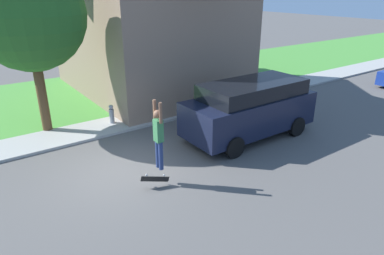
{
  "coord_description": "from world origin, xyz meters",
  "views": [
    {
      "loc": [
        8.89,
        -3.72,
        5.29
      ],
      "look_at": [
        0.68,
        2.09,
        1.15
      ],
      "focal_mm": 32.0,
      "sensor_mm": 36.0,
      "label": 1
    }
  ],
  "objects_px": {
    "lawn_tree_near": "(28,15)",
    "fire_hydrant": "(112,114)",
    "suv_parked": "(250,108)",
    "skateboarder": "(158,135)",
    "skateboard": "(155,179)"
  },
  "relations": [
    {
      "from": "lawn_tree_near",
      "to": "fire_hydrant",
      "type": "distance_m",
      "value": 4.66
    },
    {
      "from": "lawn_tree_near",
      "to": "suv_parked",
      "type": "distance_m",
      "value": 8.51
    },
    {
      "from": "suv_parked",
      "to": "skateboarder",
      "type": "distance_m",
      "value": 4.6
    },
    {
      "from": "lawn_tree_near",
      "to": "skateboard",
      "type": "bearing_deg",
      "value": 13.59
    },
    {
      "from": "skateboarder",
      "to": "skateboard",
      "type": "xyz_separation_m",
      "value": [
        0.08,
        -0.22,
        -1.28
      ]
    },
    {
      "from": "skateboarder",
      "to": "fire_hydrant",
      "type": "distance_m",
      "value": 5.26
    },
    {
      "from": "suv_parked",
      "to": "skateboard",
      "type": "bearing_deg",
      "value": -77.04
    },
    {
      "from": "suv_parked",
      "to": "fire_hydrant",
      "type": "xyz_separation_m",
      "value": [
        -4.1,
        -3.78,
        -0.68
      ]
    },
    {
      "from": "suv_parked",
      "to": "skateboarder",
      "type": "xyz_separation_m",
      "value": [
        1.0,
        -4.47,
        0.4
      ]
    },
    {
      "from": "lawn_tree_near",
      "to": "fire_hydrant",
      "type": "bearing_deg",
      "value": 71.05
    },
    {
      "from": "skateboarder",
      "to": "fire_hydrant",
      "type": "height_order",
      "value": "skateboarder"
    },
    {
      "from": "skateboarder",
      "to": "skateboard",
      "type": "bearing_deg",
      "value": -69.8
    },
    {
      "from": "skateboarder",
      "to": "fire_hydrant",
      "type": "relative_size",
      "value": 2.58
    },
    {
      "from": "suv_parked",
      "to": "skateboard",
      "type": "xyz_separation_m",
      "value": [
        1.08,
        -4.69,
        -0.88
      ]
    },
    {
      "from": "lawn_tree_near",
      "to": "skateboarder",
      "type": "bearing_deg",
      "value": 15.73
    }
  ]
}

